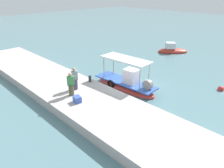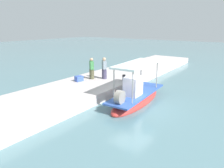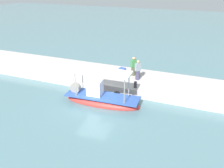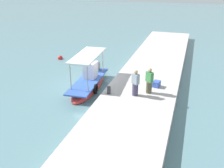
{
  "view_description": "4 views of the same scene",
  "coord_description": "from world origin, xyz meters",
  "views": [
    {
      "loc": [
        10.62,
        -12.58,
        7.95
      ],
      "look_at": [
        -0.74,
        -1.52,
        0.81
      ],
      "focal_mm": 34.75,
      "sensor_mm": 36.0,
      "label": 1
    },
    {
      "loc": [
        10.94,
        6.28,
        4.93
      ],
      "look_at": [
        -1.03,
        -2.35,
        0.78
      ],
      "focal_mm": 33.54,
      "sensor_mm": 36.0,
      "label": 2
    },
    {
      "loc": [
        -7.37,
        14.71,
        8.91
      ],
      "look_at": [
        -0.69,
        -1.93,
        0.85
      ],
      "focal_mm": 38.36,
      "sensor_mm": 36.0,
      "label": 3
    },
    {
      "loc": [
        -17.81,
        -7.29,
        8.25
      ],
      "look_at": [
        -0.99,
        -2.03,
        0.71
      ],
      "focal_mm": 42.62,
      "sensor_mm": 36.0,
      "label": 4
    }
  ],
  "objects": [
    {
      "name": "ground_plane",
      "position": [
        0.0,
        0.0,
        0.0
      ],
      "size": [
        120.0,
        120.0,
        0.0
      ],
      "primitive_type": "plane",
      "color": "slate"
    },
    {
      "name": "main_fishing_boat",
      "position": [
        -0.55,
        -0.05,
        0.45
      ],
      "size": [
        5.99,
        1.99,
        2.98
      ],
      "color": "red",
      "rests_on": "ground_plane"
    },
    {
      "name": "fisherman_near_bollard",
      "position": [
        -2.25,
        -4.01,
        1.49
      ],
      "size": [
        0.55,
        0.56,
        1.76
      ],
      "color": "#403B57",
      "rests_on": "dock_quay"
    },
    {
      "name": "fisherman_by_crate",
      "position": [
        -1.61,
        -4.81,
        1.48
      ],
      "size": [
        0.54,
        0.56,
        1.74
      ],
      "color": "#4F4E35",
      "rests_on": "dock_quay"
    },
    {
      "name": "mooring_bollard",
      "position": [
        -2.57,
        -2.31,
        0.94
      ],
      "size": [
        0.24,
        0.24,
        0.51
      ],
      "primitive_type": "cylinder",
      "color": "#2D2D33",
      "rests_on": "dock_quay"
    },
    {
      "name": "cargo_crate",
      "position": [
        -0.45,
        -5.14,
        0.9
      ],
      "size": [
        0.65,
        0.57,
        0.42
      ],
      "primitive_type": "cube",
      "rotation": [
        0.0,
        0.0,
        2.92
      ],
      "color": "#3A5AB9",
      "rests_on": "dock_quay"
    },
    {
      "name": "dock_quay",
      "position": [
        0.0,
        -4.23,
        0.35
      ],
      "size": [
        36.0,
        4.84,
        0.69
      ],
      "primitive_type": "cube",
      "color": "beige",
      "rests_on": "ground_plane"
    }
  ]
}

